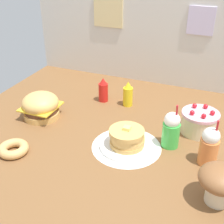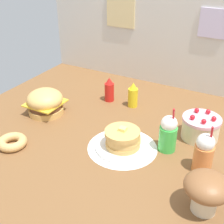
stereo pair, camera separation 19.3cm
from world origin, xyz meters
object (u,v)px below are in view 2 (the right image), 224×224
(layer_cake, at_px, (201,127))
(orange_float_cup, at_px, (204,153))
(mustard_bottle, at_px, (133,95))
(donut_pink_glaze, at_px, (12,142))
(burger, at_px, (45,102))
(mushroom_stool, at_px, (207,190))
(cream_soda_cup, at_px, (168,133))
(pancake_stack, at_px, (123,140))
(ketchup_bottle, at_px, (109,90))

(layer_cake, height_order, orange_float_cup, orange_float_cup)
(mustard_bottle, bearing_deg, donut_pink_glaze, -117.38)
(burger, relative_size, orange_float_cup, 0.88)
(orange_float_cup, relative_size, mushroom_stool, 1.36)
(cream_soda_cup, distance_m, orange_float_cup, 0.24)
(layer_cake, bearing_deg, burger, -168.20)
(pancake_stack, xyz_separation_m, mushroom_stool, (0.54, -0.25, 0.07))
(pancake_stack, height_order, layer_cake, layer_cake)
(burger, distance_m, pancake_stack, 0.68)
(mustard_bottle, relative_size, cream_soda_cup, 0.67)
(pancake_stack, height_order, orange_float_cup, orange_float_cup)
(orange_float_cup, bearing_deg, ketchup_bottle, 150.40)
(pancake_stack, bearing_deg, orange_float_cup, 3.88)
(layer_cake, bearing_deg, orange_float_cup, -73.43)
(orange_float_cup, xyz_separation_m, donut_pink_glaze, (-1.04, -0.33, -0.08))
(donut_pink_glaze, bearing_deg, mushroom_stool, 2.60)
(burger, height_order, mustard_bottle, mustard_bottle)
(ketchup_bottle, height_order, donut_pink_glaze, ketchup_bottle)
(layer_cake, xyz_separation_m, ketchup_bottle, (-0.74, 0.17, 0.01))
(pancake_stack, height_order, donut_pink_glaze, pancake_stack)
(cream_soda_cup, xyz_separation_m, donut_pink_glaze, (-0.82, -0.41, -0.08))
(burger, relative_size, layer_cake, 1.06)
(ketchup_bottle, xyz_separation_m, cream_soda_cup, (0.60, -0.39, 0.02))
(layer_cake, bearing_deg, mustard_bottle, 162.38)
(burger, distance_m, mustard_bottle, 0.63)
(burger, relative_size, mushroom_stool, 1.21)
(mustard_bottle, bearing_deg, burger, -141.87)
(mustard_bottle, relative_size, orange_float_cup, 0.67)
(mustard_bottle, xyz_separation_m, cream_soda_cup, (0.40, -0.39, 0.02))
(layer_cake, height_order, donut_pink_glaze, layer_cake)
(pancake_stack, bearing_deg, donut_pink_glaze, -153.22)
(burger, relative_size, cream_soda_cup, 0.88)
(ketchup_bottle, relative_size, cream_soda_cup, 0.67)
(mustard_bottle, height_order, mushroom_stool, mushroom_stool)
(layer_cake, relative_size, ketchup_bottle, 1.25)
(orange_float_cup, distance_m, mushroom_stool, 0.29)
(layer_cake, distance_m, mushroom_stool, 0.60)
(layer_cake, relative_size, donut_pink_glaze, 1.34)
(layer_cake, height_order, mushroom_stool, mushroom_stool)
(pancake_stack, bearing_deg, ketchup_bottle, 126.49)
(burger, xyz_separation_m, ketchup_bottle, (0.30, 0.39, 0.00))
(mustard_bottle, distance_m, mushroom_stool, 1.03)
(pancake_stack, height_order, ketchup_bottle, ketchup_bottle)
(mustard_bottle, bearing_deg, orange_float_cup, -36.82)
(mustard_bottle, distance_m, cream_soda_cup, 0.56)
(layer_cake, distance_m, donut_pink_glaze, 1.14)
(orange_float_cup, xyz_separation_m, mushroom_stool, (0.08, -0.28, 0.01))
(orange_float_cup, distance_m, donut_pink_glaze, 1.10)
(burger, height_order, orange_float_cup, orange_float_cup)
(donut_pink_glaze, bearing_deg, burger, 101.08)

